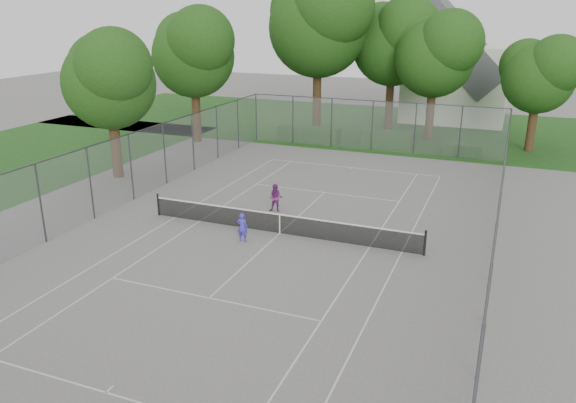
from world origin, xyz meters
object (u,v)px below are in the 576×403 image
at_px(girl_player, 242,227).
at_px(woman_player, 276,198).
at_px(house, 457,71).
at_px(tennis_net, 280,223).

distance_m(girl_player, woman_player, 3.96).
bearing_deg(woman_player, girl_player, -97.41).
bearing_deg(girl_player, house, -103.76).
bearing_deg(woman_player, tennis_net, -72.63).
distance_m(house, girl_player, 32.81).
relative_size(house, woman_player, 7.63).
height_order(house, girl_player, house).
xyz_separation_m(house, woman_player, (-5.41, -28.21, -3.64)).
xyz_separation_m(tennis_net, house, (4.12, 30.80, 3.84)).
bearing_deg(girl_player, woman_player, -92.80).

